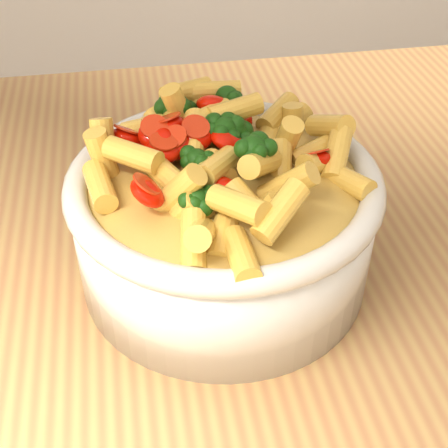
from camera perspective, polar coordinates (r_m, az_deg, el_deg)
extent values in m
cube|color=#AC834A|center=(0.50, 0.53, -7.19)|extent=(1.20, 0.80, 0.04)
cylinder|color=silver|center=(0.46, 0.00, -0.41)|extent=(0.22, 0.22, 0.09)
ellipsoid|color=silver|center=(0.48, 0.00, -2.87)|extent=(0.20, 0.20, 0.03)
torus|color=silver|center=(0.44, 0.00, 3.94)|extent=(0.22, 0.22, 0.02)
ellipsoid|color=#EDB751|center=(0.44, 0.00, 3.94)|extent=(0.19, 0.19, 0.02)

